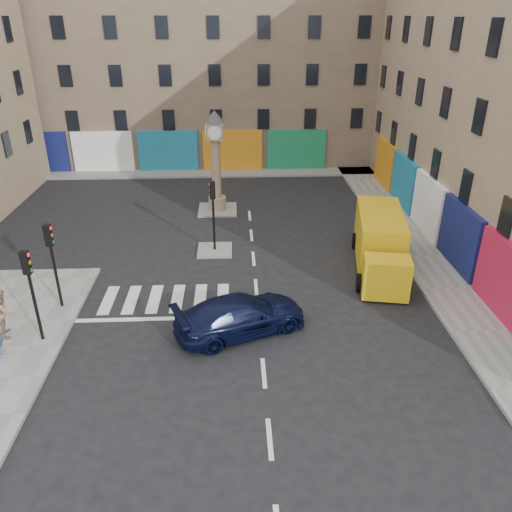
{
  "coord_description": "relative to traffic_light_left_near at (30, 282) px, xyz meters",
  "views": [
    {
      "loc": [
        -0.88,
        -15.81,
        11.31
      ],
      "look_at": [
        -0.04,
        3.23,
        2.0
      ],
      "focal_mm": 35.0,
      "sensor_mm": 36.0,
      "label": 1
    }
  ],
  "objects": [
    {
      "name": "island_far",
      "position": [
        6.3,
        13.8,
        -2.56
      ],
      "size": [
        2.4,
        2.4,
        0.12
      ],
      "primitive_type": "cube",
      "color": "gray",
      "rests_on": "ground"
    },
    {
      "name": "pedestrian_tan",
      "position": [
        -1.44,
        0.42,
        -1.51
      ],
      "size": [
        1.01,
        1.13,
        1.93
      ],
      "primitive_type": "imported",
      "rotation": [
        0.0,
        0.0,
        1.93
      ],
      "color": "#95745C",
      "rests_on": "sidewalk_left"
    },
    {
      "name": "traffic_light_left_far",
      "position": [
        0.0,
        2.4,
        0.0
      ],
      "size": [
        0.28,
        0.22,
        3.7
      ],
      "color": "black",
      "rests_on": "sidewalk_left"
    },
    {
      "name": "clock_pillar",
      "position": [
        6.3,
        13.8,
        0.93
      ],
      "size": [
        1.2,
        1.2,
        6.1
      ],
      "color": "tan",
      "rests_on": "island_far"
    },
    {
      "name": "sidewalk_right",
      "position": [
        17.0,
        9.8,
        -2.55
      ],
      "size": [
        2.6,
        30.0,
        0.15
      ],
      "primitive_type": "cube",
      "color": "gray",
      "rests_on": "ground"
    },
    {
      "name": "traffic_light_left_near",
      "position": [
        0.0,
        0.0,
        0.0
      ],
      "size": [
        0.28,
        0.22,
        3.7
      ],
      "color": "black",
      "rests_on": "sidewalk_left"
    },
    {
      "name": "island_near",
      "position": [
        6.3,
        7.8,
        -2.56
      ],
      "size": [
        1.8,
        1.8,
        0.12
      ],
      "primitive_type": "cube",
      "color": "gray",
      "rests_on": "ground"
    },
    {
      "name": "navy_sedan",
      "position": [
        7.55,
        0.37,
        -1.87
      ],
      "size": [
        5.62,
        3.96,
        1.51
      ],
      "primitive_type": "imported",
      "rotation": [
        0.0,
        0.0,
        1.97
      ],
      "color": "black",
      "rests_on": "ground"
    },
    {
      "name": "ground",
      "position": [
        8.3,
        -0.2,
        -2.62
      ],
      "size": [
        120.0,
        120.0,
        0.0
      ],
      "primitive_type": "plane",
      "color": "black",
      "rests_on": "ground"
    },
    {
      "name": "sidewalk_far",
      "position": [
        4.3,
        22.0,
        -2.55
      ],
      "size": [
        32.0,
        2.4,
        0.15
      ],
      "primitive_type": "cube",
      "color": "gray",
      "rests_on": "ground"
    },
    {
      "name": "building_far",
      "position": [
        4.3,
        27.8,
        5.88
      ],
      "size": [
        32.0,
        10.0,
        17.0
      ],
      "primitive_type": "cube",
      "color": "#7C6752",
      "rests_on": "ground"
    },
    {
      "name": "yellow_van",
      "position": [
        14.44,
        5.77,
        -1.37
      ],
      "size": [
        3.31,
        7.18,
        2.52
      ],
      "rotation": [
        0.0,
        0.0,
        -0.18
      ],
      "color": "yellow",
      "rests_on": "ground"
    },
    {
      "name": "traffic_light_island",
      "position": [
        6.3,
        7.8,
        -0.03
      ],
      "size": [
        0.28,
        0.22,
        3.7
      ],
      "color": "black",
      "rests_on": "island_near"
    }
  ]
}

